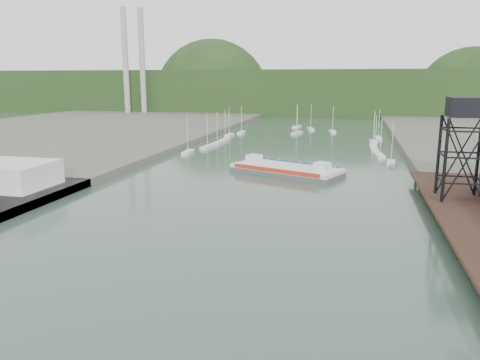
% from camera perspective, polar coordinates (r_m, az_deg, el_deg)
% --- Properties ---
extents(white_shed, '(18.00, 12.00, 4.50)m').
position_cam_1_polar(white_shed, '(95.76, -27.11, 0.63)').
color(white_shed, silver).
rests_on(white_shed, west_quay).
extents(lift_tower, '(6.50, 6.50, 16.00)m').
position_cam_1_polar(lift_tower, '(80.80, 25.91, 7.30)').
color(lift_tower, black).
rests_on(lift_tower, east_pier).
extents(marina_sailboats, '(57.71, 92.65, 0.90)m').
position_cam_1_polar(marina_sailboats, '(161.63, 7.17, 4.84)').
color(marina_sailboats, silver).
rests_on(marina_sailboats, ground).
extents(smokestacks, '(11.20, 8.20, 60.00)m').
position_cam_1_polar(smokestacks, '(282.26, -12.80, 13.80)').
color(smokestacks, '#9A9A95').
rests_on(smokestacks, ground).
extents(distant_hills, '(500.00, 120.00, 80.00)m').
position_cam_1_polar(distant_hills, '(323.12, 9.89, 10.20)').
color(distant_hills, '#193216').
rests_on(distant_hills, ground).
extents(chain_ferry, '(26.26, 18.28, 3.51)m').
position_cam_1_polar(chain_ferry, '(105.25, 5.67, 1.29)').
color(chain_ferry, '#4C4C4E').
rests_on(chain_ferry, ground).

